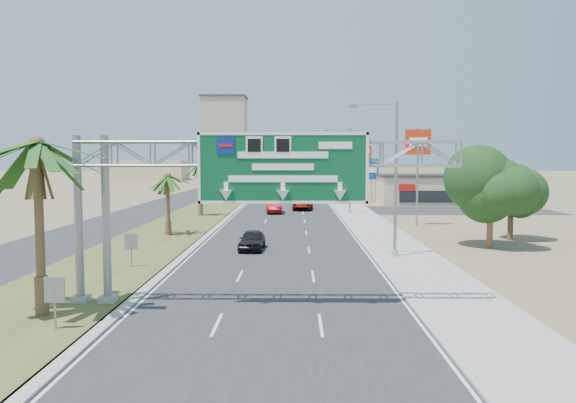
# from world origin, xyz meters

# --- Properties ---
(road) EXTENTS (12.00, 300.00, 0.02)m
(road) POSITION_xyz_m (0.00, 110.00, 0.01)
(road) COLOR #28282B
(road) RESTS_ON ground
(sidewalk_right) EXTENTS (4.00, 300.00, 0.10)m
(sidewalk_right) POSITION_xyz_m (8.50, 110.00, 0.05)
(sidewalk_right) COLOR #9E9B93
(sidewalk_right) RESTS_ON ground
(median_grass) EXTENTS (7.00, 300.00, 0.12)m
(median_grass) POSITION_xyz_m (-10.00, 110.00, 0.06)
(median_grass) COLOR #414F22
(median_grass) RESTS_ON ground
(opposing_road) EXTENTS (8.00, 300.00, 0.02)m
(opposing_road) POSITION_xyz_m (-17.00, 110.00, 0.01)
(opposing_road) COLOR #28282B
(opposing_road) RESTS_ON ground
(sign_gantry) EXTENTS (16.75, 1.24, 7.50)m
(sign_gantry) POSITION_xyz_m (-1.06, 9.93, 6.06)
(sign_gantry) COLOR gray
(sign_gantry) RESTS_ON ground
(palm_near) EXTENTS (5.70, 5.70, 8.35)m
(palm_near) POSITION_xyz_m (-9.20, 8.00, 6.93)
(palm_near) COLOR brown
(palm_near) RESTS_ON ground
(palm_row_b) EXTENTS (3.99, 3.99, 5.95)m
(palm_row_b) POSITION_xyz_m (-9.50, 32.00, 4.90)
(palm_row_b) COLOR brown
(palm_row_b) RESTS_ON ground
(palm_row_c) EXTENTS (3.99, 3.99, 6.75)m
(palm_row_c) POSITION_xyz_m (-9.50, 48.00, 5.66)
(palm_row_c) COLOR brown
(palm_row_c) RESTS_ON ground
(palm_row_d) EXTENTS (3.99, 3.99, 5.45)m
(palm_row_d) POSITION_xyz_m (-9.50, 66.00, 4.42)
(palm_row_d) COLOR brown
(palm_row_d) RESTS_ON ground
(palm_row_e) EXTENTS (3.99, 3.99, 6.15)m
(palm_row_e) POSITION_xyz_m (-9.50, 85.00, 5.09)
(palm_row_e) COLOR brown
(palm_row_e) RESTS_ON ground
(palm_row_f) EXTENTS (3.99, 3.99, 5.75)m
(palm_row_f) POSITION_xyz_m (-9.50, 110.00, 4.71)
(palm_row_f) COLOR brown
(palm_row_f) RESTS_ON ground
(streetlight_near) EXTENTS (3.27, 0.44, 10.00)m
(streetlight_near) POSITION_xyz_m (7.30, 22.00, 4.69)
(streetlight_near) COLOR gray
(streetlight_near) RESTS_ON ground
(streetlight_mid) EXTENTS (3.27, 0.44, 10.00)m
(streetlight_mid) POSITION_xyz_m (7.30, 52.00, 4.69)
(streetlight_mid) COLOR gray
(streetlight_mid) RESTS_ON ground
(streetlight_far) EXTENTS (3.27, 0.44, 10.00)m
(streetlight_far) POSITION_xyz_m (7.30, 88.00, 4.69)
(streetlight_far) COLOR gray
(streetlight_far) RESTS_ON ground
(signal_mast) EXTENTS (10.28, 0.71, 8.00)m
(signal_mast) POSITION_xyz_m (5.17, 71.97, 4.85)
(signal_mast) COLOR gray
(signal_mast) RESTS_ON ground
(store_building) EXTENTS (18.00, 10.00, 4.00)m
(store_building) POSITION_xyz_m (22.00, 66.00, 2.00)
(store_building) COLOR #C7B386
(store_building) RESTS_ON ground
(oak_near) EXTENTS (4.50, 4.50, 6.80)m
(oak_near) POSITION_xyz_m (15.00, 26.00, 4.53)
(oak_near) COLOR brown
(oak_near) RESTS_ON ground
(oak_far) EXTENTS (3.50, 3.50, 5.60)m
(oak_far) POSITION_xyz_m (18.00, 30.00, 3.82)
(oak_far) COLOR brown
(oak_far) RESTS_ON ground
(median_signback_a) EXTENTS (0.75, 0.08, 2.08)m
(median_signback_a) POSITION_xyz_m (-7.80, 6.00, 1.45)
(median_signback_a) COLOR gray
(median_signback_a) RESTS_ON ground
(median_signback_b) EXTENTS (0.75, 0.08, 2.08)m
(median_signback_b) POSITION_xyz_m (-8.50, 18.00, 1.45)
(median_signback_b) COLOR gray
(median_signback_b) RESTS_ON ground
(tower_distant) EXTENTS (20.00, 16.00, 35.00)m
(tower_distant) POSITION_xyz_m (-32.00, 250.00, 17.50)
(tower_distant) COLOR tan
(tower_distant) RESTS_ON ground
(building_distant_left) EXTENTS (24.00, 14.00, 6.00)m
(building_distant_left) POSITION_xyz_m (-45.00, 160.00, 3.00)
(building_distant_left) COLOR #C7B386
(building_distant_left) RESTS_ON ground
(building_distant_right) EXTENTS (20.00, 12.00, 5.00)m
(building_distant_right) POSITION_xyz_m (30.00, 140.00, 2.50)
(building_distant_right) COLOR #C7B386
(building_distant_right) RESTS_ON ground
(car_left_lane) EXTENTS (1.83, 4.18, 1.40)m
(car_left_lane) POSITION_xyz_m (-2.00, 24.91, 0.70)
(car_left_lane) COLOR black
(car_left_lane) RESTS_ON ground
(car_mid_lane) EXTENTS (2.11, 5.13, 1.65)m
(car_mid_lane) POSITION_xyz_m (-1.50, 52.12, 0.83)
(car_mid_lane) COLOR maroon
(car_mid_lane) RESTS_ON ground
(car_right_lane) EXTENTS (2.74, 5.26, 1.41)m
(car_right_lane) POSITION_xyz_m (2.00, 56.12, 0.71)
(car_right_lane) COLOR gray
(car_right_lane) RESTS_ON ground
(car_far) EXTENTS (2.41, 5.14, 1.45)m
(car_far) POSITION_xyz_m (-3.20, 91.77, 0.73)
(car_far) COLOR black
(car_far) RESTS_ON ground
(pole_sign_red_near) EXTENTS (2.38, 1.01, 9.41)m
(pole_sign_red_near) POSITION_xyz_m (12.75, 39.72, 7.44)
(pole_sign_red_near) COLOR gray
(pole_sign_red_near) RESTS_ON ground
(pole_sign_blue) EXTENTS (2.02, 0.63, 6.63)m
(pole_sign_blue) POSITION_xyz_m (12.35, 68.73, 4.73)
(pole_sign_blue) COLOR gray
(pole_sign_blue) RESTS_ON ground
(pole_sign_red_far) EXTENTS (2.21, 0.75, 8.80)m
(pole_sign_red_far) POSITION_xyz_m (12.13, 75.73, 6.96)
(pole_sign_red_far) COLOR gray
(pole_sign_red_far) RESTS_ON ground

